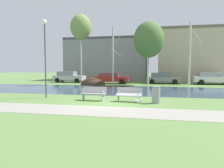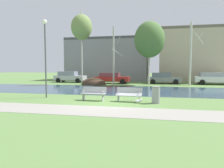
{
  "view_description": "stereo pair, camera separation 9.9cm",
  "coord_description": "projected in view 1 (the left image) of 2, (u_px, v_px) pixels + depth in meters",
  "views": [
    {
      "loc": [
        2.8,
        -12.26,
        2.12
      ],
      "look_at": [
        -0.11,
        1.76,
        1.01
      ],
      "focal_mm": 34.46,
      "sensor_mm": 36.0,
      "label": 1
    },
    {
      "loc": [
        2.9,
        -12.24,
        2.12
      ],
      "look_at": [
        -0.11,
        1.76,
        1.01
      ],
      "focal_mm": 34.46,
      "sensor_mm": 36.0,
      "label": 2
    }
  ],
  "objects": [
    {
      "name": "paved_path_strip",
      "position": [
        97.0,
        111.0,
        10.47
      ],
      "size": [
        60.0,
        2.41,
        0.01
      ],
      "primitive_type": "cube",
      "color": "gray",
      "rests_on": "ground"
    },
    {
      "name": "parked_van_nearest_silver",
      "position": [
        69.0,
        77.0,
        30.54
      ],
      "size": [
        4.4,
        1.96,
        1.55
      ],
      "color": "#B2B5BC",
      "rests_on": "ground"
    },
    {
      "name": "birch_center",
      "position": [
        190.0,
        53.0,
        25.02
      ],
      "size": [
        1.48,
        2.59,
        7.35
      ],
      "color": "beige",
      "rests_on": "ground"
    },
    {
      "name": "trash_bin",
      "position": [
        156.0,
        95.0,
        12.68
      ],
      "size": [
        0.5,
        0.5,
        1.0
      ],
      "color": "gray",
      "rests_on": "ground"
    },
    {
      "name": "ground_plane",
      "position": [
        129.0,
        88.0,
        22.46
      ],
      "size": [
        120.0,
        120.0,
        0.0
      ],
      "primitive_type": "plane",
      "color": "#5B7F42"
    },
    {
      "name": "parked_wagon_fourth_white",
      "position": [
        213.0,
        78.0,
        26.6
      ],
      "size": [
        4.77,
        2.03,
        1.49
      ],
      "color": "silver",
      "rests_on": "ground"
    },
    {
      "name": "river_band",
      "position": [
        126.0,
        90.0,
        20.1
      ],
      "size": [
        80.0,
        8.45,
        0.01
      ],
      "primitive_type": "cube",
      "color": "#2D475B",
      "rests_on": "ground"
    },
    {
      "name": "parked_sedan_second_red",
      "position": [
        111.0,
        78.0,
        28.47
      ],
      "size": [
        4.54,
        2.01,
        1.4
      ],
      "color": "maroon",
      "rests_on": "ground"
    },
    {
      "name": "seagull",
      "position": [
        138.0,
        101.0,
        12.72
      ],
      "size": [
        0.47,
        0.17,
        0.27
      ],
      "color": "white",
      "rests_on": "ground"
    },
    {
      "name": "birch_center_left",
      "position": [
        149.0,
        40.0,
        25.38
      ],
      "size": [
        3.57,
        3.57,
        7.55
      ],
      "color": "beige",
      "rests_on": "ground"
    },
    {
      "name": "building_beige_block",
      "position": [
        194.0,
        56.0,
        32.99
      ],
      "size": [
        10.59,
        8.45,
        7.78
      ],
      "color": "#BCAD8E",
      "rests_on": "ground"
    },
    {
      "name": "birch_left",
      "position": [
        113.0,
        55.0,
        25.99
      ],
      "size": [
        1.31,
        2.01,
        7.03
      ],
      "color": "#BCB7A8",
      "rests_on": "ground"
    },
    {
      "name": "bench_right",
      "position": [
        129.0,
        94.0,
        13.32
      ],
      "size": [
        1.63,
        0.65,
        0.87
      ],
      "color": "#9EA0A3",
      "rests_on": "ground"
    },
    {
      "name": "bench_left",
      "position": [
        94.0,
        93.0,
        13.78
      ],
      "size": [
        1.63,
        0.65,
        0.87
      ],
      "color": "#9EA0A3",
      "rests_on": "ground"
    },
    {
      "name": "parked_hatch_third_grey",
      "position": [
        162.0,
        78.0,
        27.81
      ],
      "size": [
        4.28,
        1.96,
        1.45
      ],
      "color": "slate",
      "rests_on": "ground"
    },
    {
      "name": "birch_far_left",
      "position": [
        81.0,
        27.0,
        26.23
      ],
      "size": [
        2.57,
        2.57,
        9.03
      ],
      "color": "beige",
      "rests_on": "ground"
    },
    {
      "name": "soil_mound",
      "position": [
        93.0,
        85.0,
        26.31
      ],
      "size": [
        3.01,
        2.47,
        1.76
      ],
      "primitive_type": "ellipsoid",
      "color": "#423021",
      "rests_on": "ground"
    },
    {
      "name": "building_grey_warehouse",
      "position": [
        107.0,
        60.0,
        36.26
      ],
      "size": [
        13.23,
        6.06,
        6.91
      ],
      "color": "gray",
      "rests_on": "ground"
    },
    {
      "name": "streetlamp",
      "position": [
        45.0,
        46.0,
        14.85
      ],
      "size": [
        0.32,
        0.32,
        5.41
      ],
      "color": "#4C4C51",
      "rests_on": "ground"
    }
  ]
}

